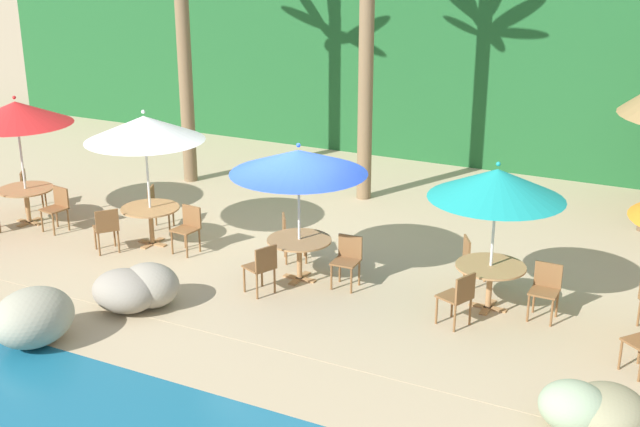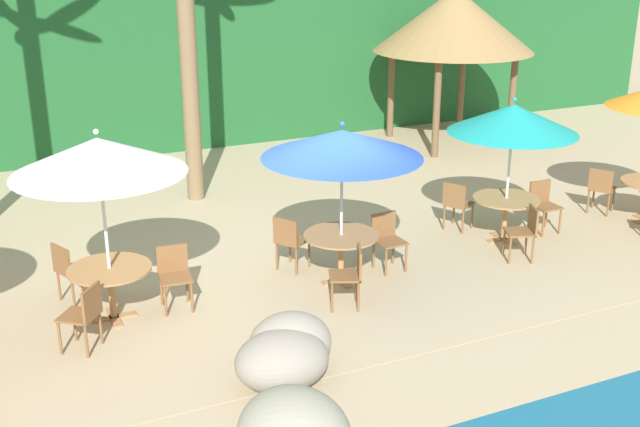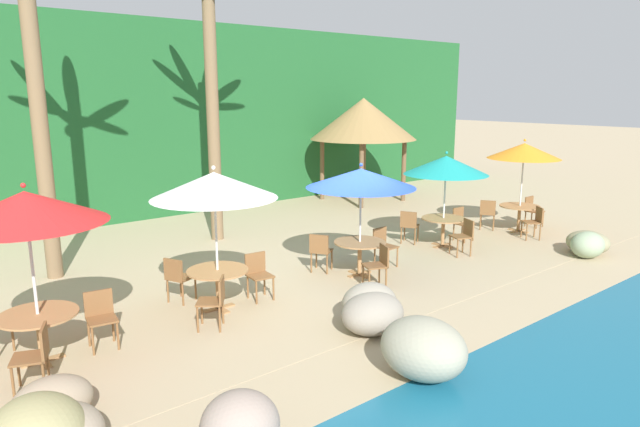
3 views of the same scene
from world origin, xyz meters
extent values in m
plane|color=tan|center=(0.00, 0.00, 0.00)|extent=(120.00, 120.00, 0.00)
cube|color=tan|center=(0.00, 0.00, 0.00)|extent=(18.00, 5.20, 0.01)
cube|color=#1E5628|center=(0.00, 9.00, 3.00)|extent=(28.00, 2.40, 6.00)
ellipsoid|color=gray|center=(-6.15, -2.01, 0.29)|extent=(0.91, 0.74, 0.57)
ellipsoid|color=gray|center=(5.84, -2.54, 0.28)|extent=(0.93, 1.00, 0.56)
ellipsoid|color=#8EA27F|center=(5.47, -2.70, 0.31)|extent=(0.86, 0.73, 0.63)
ellipsoid|color=gray|center=(-1.45, -2.55, 0.33)|extent=(1.09, 0.92, 0.67)
ellipsoid|color=gray|center=(-4.75, -3.91, 0.36)|extent=(0.86, 0.84, 0.72)
ellipsoid|color=gray|center=(-1.91, -4.01, 0.42)|extent=(1.07, 1.25, 0.83)
ellipsoid|color=gray|center=(-1.21, -2.24, 0.35)|extent=(0.99, 0.87, 0.70)
cylinder|color=silver|center=(-5.86, -0.24, 1.20)|extent=(0.04, 0.04, 2.39)
cone|color=red|center=(-5.86, -0.24, 2.29)|extent=(2.16, 2.16, 0.45)
sphere|color=red|center=(-5.86, -0.24, 2.60)|extent=(0.07, 0.07, 0.07)
cube|color=#A37547|center=(-5.86, -0.24, 0.01)|extent=(0.60, 0.12, 0.03)
cube|color=#A37547|center=(-5.86, -0.24, 0.01)|extent=(0.12, 0.60, 0.03)
cylinder|color=#A37547|center=(-5.86, -0.24, 0.37)|extent=(0.09, 0.09, 0.71)
cylinder|color=#A37547|center=(-5.86, -0.24, 0.72)|extent=(1.10, 1.10, 0.03)
cylinder|color=brown|center=(-4.87, -0.57, 0.23)|extent=(0.04, 0.04, 0.45)
cylinder|color=brown|center=(-5.22, -0.52, 0.23)|extent=(0.04, 0.04, 0.45)
cylinder|color=brown|center=(-4.82, -0.21, 0.23)|extent=(0.04, 0.04, 0.45)
cylinder|color=brown|center=(-5.17, -0.16, 0.23)|extent=(0.04, 0.04, 0.45)
cube|color=brown|center=(-5.02, -0.36, 0.47)|extent=(0.48, 0.48, 0.03)
cube|color=brown|center=(-4.99, -0.17, 0.66)|extent=(0.42, 0.09, 0.42)
cylinder|color=brown|center=(-6.11, 0.40, 0.23)|extent=(0.04, 0.04, 0.45)
cylinder|color=brown|center=(-6.41, -1.14, 0.23)|extent=(0.04, 0.04, 0.45)
cylinder|color=brown|center=(-6.27, -0.80, 0.23)|extent=(0.04, 0.04, 0.45)
cylinder|color=brown|center=(-6.07, -1.27, 0.23)|extent=(0.04, 0.04, 0.45)
cylinder|color=brown|center=(-5.94, -0.93, 0.23)|extent=(0.04, 0.04, 0.45)
cube|color=brown|center=(-6.17, -1.04, 0.47)|extent=(0.54, 0.54, 0.03)
cube|color=brown|center=(-5.99, -1.11, 0.66)|extent=(0.19, 0.40, 0.42)
cylinder|color=silver|center=(-2.87, -0.06, 1.18)|extent=(0.04, 0.04, 2.36)
cone|color=white|center=(-2.87, -0.06, 2.26)|extent=(2.20, 2.20, 0.46)
sphere|color=white|center=(-2.87, -0.06, 2.57)|extent=(0.07, 0.07, 0.07)
cube|color=#A37547|center=(-2.87, -0.06, 0.01)|extent=(0.60, 0.12, 0.03)
cube|color=#A37547|center=(-2.87, -0.06, 0.01)|extent=(0.12, 0.60, 0.03)
cylinder|color=#A37547|center=(-2.87, -0.06, 0.37)|extent=(0.09, 0.09, 0.71)
cylinder|color=#A37547|center=(-2.87, -0.06, 0.72)|extent=(1.10, 1.10, 0.03)
cylinder|color=brown|center=(-1.86, -0.33, 0.23)|extent=(0.04, 0.04, 0.45)
cylinder|color=brown|center=(-2.22, -0.30, 0.23)|extent=(0.04, 0.04, 0.45)
cylinder|color=brown|center=(-1.83, 0.02, 0.23)|extent=(0.04, 0.04, 0.45)
cylinder|color=brown|center=(-2.19, 0.06, 0.23)|extent=(0.04, 0.04, 0.45)
cube|color=brown|center=(-2.03, -0.14, 0.47)|extent=(0.46, 0.46, 0.03)
cube|color=brown|center=(-2.01, 0.06, 0.66)|extent=(0.42, 0.08, 0.42)
cylinder|color=brown|center=(-3.12, 0.96, 0.23)|extent=(0.04, 0.04, 0.45)
cylinder|color=brown|center=(-2.98, 0.63, 0.23)|extent=(0.04, 0.04, 0.45)
cylinder|color=brown|center=(-3.45, 0.81, 0.23)|extent=(0.04, 0.04, 0.45)
cylinder|color=brown|center=(-3.31, 0.49, 0.23)|extent=(0.04, 0.04, 0.45)
cube|color=brown|center=(-3.21, 0.72, 0.47)|extent=(0.55, 0.55, 0.03)
cube|color=brown|center=(-3.40, 0.64, 0.66)|extent=(0.20, 0.40, 0.42)
cylinder|color=brown|center=(-3.64, -0.76, 0.23)|extent=(0.04, 0.04, 0.45)
cylinder|color=brown|center=(-3.42, -0.48, 0.23)|extent=(0.04, 0.04, 0.45)
cylinder|color=brown|center=(-3.36, -0.98, 0.23)|extent=(0.04, 0.04, 0.45)
cylinder|color=brown|center=(-3.14, -0.70, 0.23)|extent=(0.04, 0.04, 0.45)
cube|color=brown|center=(-3.39, -0.73, 0.47)|extent=(0.59, 0.59, 0.03)
cube|color=brown|center=(-3.24, -0.85, 0.66)|extent=(0.29, 0.35, 0.42)
cylinder|color=silver|center=(0.42, -0.25, 1.10)|extent=(0.04, 0.04, 2.20)
cone|color=blue|center=(0.42, -0.25, 2.10)|extent=(2.29, 2.29, 0.40)
sphere|color=blue|center=(0.42, -0.25, 2.38)|extent=(0.07, 0.07, 0.07)
cube|color=#A37547|center=(0.42, -0.25, 0.01)|extent=(0.60, 0.12, 0.03)
cube|color=#A37547|center=(0.42, -0.25, 0.01)|extent=(0.12, 0.60, 0.03)
cylinder|color=#A37547|center=(0.42, -0.25, 0.37)|extent=(0.09, 0.09, 0.71)
cylinder|color=#A37547|center=(0.42, -0.25, 0.72)|extent=(1.10, 1.10, 0.03)
cylinder|color=brown|center=(1.46, -0.37, 0.23)|extent=(0.04, 0.04, 0.45)
cylinder|color=brown|center=(1.10, -0.39, 0.23)|extent=(0.04, 0.04, 0.45)
cylinder|color=brown|center=(1.44, -0.02, 0.23)|extent=(0.04, 0.04, 0.45)
cylinder|color=brown|center=(1.08, -0.03, 0.23)|extent=(0.04, 0.04, 0.45)
cube|color=brown|center=(1.27, -0.20, 0.47)|extent=(0.44, 0.44, 0.03)
cube|color=brown|center=(1.26, 0.00, 0.66)|extent=(0.42, 0.06, 0.42)
cylinder|color=brown|center=(0.01, 0.71, 0.23)|extent=(0.04, 0.04, 0.45)
cylinder|color=brown|center=(0.20, 0.41, 0.23)|extent=(0.04, 0.04, 0.45)
cylinder|color=brown|center=(-0.29, 0.52, 0.23)|extent=(0.04, 0.04, 0.45)
cylinder|color=brown|center=(-0.10, 0.22, 0.23)|extent=(0.04, 0.04, 0.45)
cube|color=brown|center=(-0.04, 0.47, 0.47)|extent=(0.58, 0.58, 0.03)
cube|color=brown|center=(-0.21, 0.36, 0.66)|extent=(0.26, 0.37, 0.42)
cylinder|color=brown|center=(-0.14, -1.12, 0.23)|extent=(0.04, 0.04, 0.45)
cylinder|color=brown|center=(0.00, -0.80, 0.23)|extent=(0.04, 0.04, 0.45)
cylinder|color=brown|center=(0.19, -1.26, 0.23)|extent=(0.04, 0.04, 0.45)
cylinder|color=brown|center=(0.33, -0.93, 0.23)|extent=(0.04, 0.04, 0.45)
cube|color=brown|center=(0.09, -1.03, 0.47)|extent=(0.55, 0.55, 0.03)
cube|color=brown|center=(0.28, -1.11, 0.66)|extent=(0.20, 0.40, 0.42)
cylinder|color=silver|center=(3.63, 0.10, 1.09)|extent=(0.04, 0.04, 2.17)
cone|color=teal|center=(3.63, 0.10, 2.07)|extent=(2.09, 2.09, 0.46)
sphere|color=teal|center=(3.63, 0.10, 2.38)|extent=(0.07, 0.07, 0.07)
cube|color=#A37547|center=(3.63, 0.10, 0.01)|extent=(0.60, 0.12, 0.03)
cube|color=#A37547|center=(3.63, 0.10, 0.01)|extent=(0.12, 0.60, 0.03)
cylinder|color=#A37547|center=(3.63, 0.10, 0.37)|extent=(0.09, 0.09, 0.71)
cylinder|color=#A37547|center=(3.63, 0.10, 0.72)|extent=(1.10, 1.10, 0.03)
cylinder|color=brown|center=(4.66, -0.08, 0.23)|extent=(0.04, 0.04, 0.45)
cylinder|color=brown|center=(4.30, -0.08, 0.23)|extent=(0.04, 0.04, 0.45)
cylinder|color=brown|center=(4.66, 0.28, 0.23)|extent=(0.04, 0.04, 0.45)
cylinder|color=brown|center=(4.30, 0.28, 0.23)|extent=(0.04, 0.04, 0.45)
cube|color=brown|center=(4.48, 0.10, 0.47)|extent=(0.42, 0.42, 0.03)
cube|color=brown|center=(4.48, 0.30, 0.66)|extent=(0.42, 0.04, 0.42)
cylinder|color=brown|center=(3.29, 1.09, 0.23)|extent=(0.04, 0.04, 0.45)
cylinder|color=brown|center=(3.46, 0.78, 0.23)|extent=(0.04, 0.04, 0.45)
cylinder|color=brown|center=(2.98, 0.92, 0.23)|extent=(0.04, 0.04, 0.45)
cylinder|color=brown|center=(3.15, 0.60, 0.23)|extent=(0.04, 0.04, 0.45)
cube|color=brown|center=(3.22, 0.85, 0.47)|extent=(0.57, 0.57, 0.03)
cube|color=brown|center=(3.04, 0.75, 0.66)|extent=(0.24, 0.38, 0.42)
cylinder|color=brown|center=(3.08, -0.78, 0.23)|extent=(0.04, 0.04, 0.45)
cylinder|color=brown|center=(3.21, -0.45, 0.23)|extent=(0.04, 0.04, 0.45)
cylinder|color=brown|center=(3.41, -0.92, 0.23)|extent=(0.04, 0.04, 0.45)
cylinder|color=brown|center=(3.54, -0.59, 0.23)|extent=(0.04, 0.04, 0.45)
cube|color=brown|center=(3.31, -0.68, 0.47)|extent=(0.55, 0.55, 0.03)
cube|color=brown|center=(3.49, -0.76, 0.66)|extent=(0.19, 0.40, 0.42)
cylinder|color=silver|center=(6.53, -0.25, 1.18)|extent=(0.04, 0.04, 2.37)
cone|color=orange|center=(6.53, -0.25, 2.27)|extent=(1.97, 1.97, 0.42)
sphere|color=orange|center=(6.53, -0.25, 2.56)|extent=(0.07, 0.07, 0.07)
cube|color=#A37547|center=(6.53, -0.25, 0.01)|extent=(0.60, 0.12, 0.03)
cube|color=#A37547|center=(6.53, -0.25, 0.01)|extent=(0.12, 0.60, 0.03)
cylinder|color=#A37547|center=(6.53, -0.25, 0.37)|extent=(0.09, 0.09, 0.71)
cylinder|color=#A37547|center=(6.53, -0.25, 0.72)|extent=(1.10, 1.10, 0.03)
cylinder|color=brown|center=(7.57, -0.40, 0.23)|extent=(0.04, 0.04, 0.45)
cylinder|color=brown|center=(7.21, -0.41, 0.23)|extent=(0.04, 0.04, 0.45)
cylinder|color=brown|center=(7.56, -0.04, 0.23)|extent=(0.04, 0.04, 0.45)
cylinder|color=brown|center=(7.20, -0.05, 0.23)|extent=(0.04, 0.04, 0.45)
cube|color=brown|center=(7.38, -0.22, 0.47)|extent=(0.43, 0.43, 0.03)
cube|color=brown|center=(7.38, -0.02, 0.66)|extent=(0.42, 0.05, 0.42)
cylinder|color=brown|center=(6.13, 0.72, 0.23)|extent=(0.04, 0.04, 0.45)
cylinder|color=brown|center=(6.32, 0.42, 0.23)|extent=(0.04, 0.04, 0.45)
cylinder|color=brown|center=(5.83, 0.53, 0.23)|extent=(0.04, 0.04, 0.45)
cylinder|color=brown|center=(6.02, 0.23, 0.23)|extent=(0.04, 0.04, 0.45)
cube|color=brown|center=(6.08, 0.47, 0.47)|extent=(0.58, 0.58, 0.03)
cube|color=brown|center=(5.91, 0.37, 0.66)|extent=(0.26, 0.37, 0.42)
cylinder|color=brown|center=(5.77, -0.95, 0.23)|extent=(0.04, 0.04, 0.45)
cylinder|color=brown|center=(5.99, -0.67, 0.23)|extent=(0.04, 0.04, 0.45)
cylinder|color=brown|center=(6.05, -1.17, 0.23)|extent=(0.04, 0.04, 0.45)
cylinder|color=brown|center=(6.27, -0.89, 0.23)|extent=(0.04, 0.04, 0.45)
cube|color=brown|center=(6.02, -0.92, 0.47)|extent=(0.59, 0.59, 0.03)
cube|color=brown|center=(6.18, -1.04, 0.66)|extent=(0.28, 0.36, 0.42)
cylinder|color=brown|center=(-4.67, 3.73, 3.39)|extent=(0.32, 0.32, 6.78)
cylinder|color=brown|center=(-0.44, 4.38, 3.36)|extent=(0.32, 0.32, 6.73)
cylinder|color=brown|center=(5.35, 7.04, 1.10)|extent=(0.16, 0.16, 2.20)
cylinder|color=brown|center=(7.43, 7.04, 1.10)|extent=(0.16, 0.16, 2.20)
cylinder|color=brown|center=(5.35, 4.96, 1.10)|extent=(0.16, 0.16, 2.20)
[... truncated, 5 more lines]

